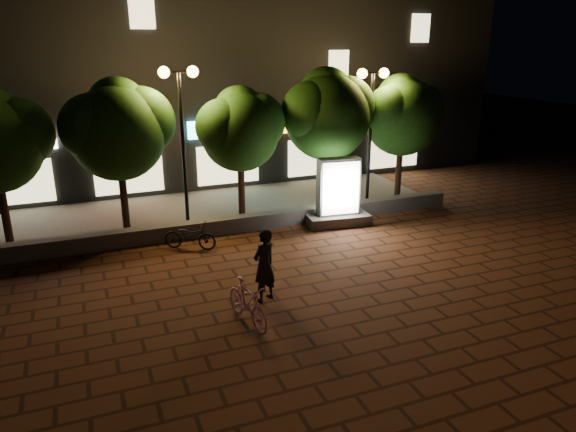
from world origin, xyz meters
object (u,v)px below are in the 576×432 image
tree_left (118,127)px  scooter_pink (247,303)px  rider (264,265)px  scooter_parked (190,236)px  tree_mid (241,126)px  tree_right (328,111)px  tree_far_right (403,113)px  street_lamp_left (181,106)px  street_lamp_right (372,101)px  ad_kiosk (338,198)px

tree_left → scooter_pink: tree_left is taller
rider → scooter_parked: (-1.00, 3.96, -0.50)m
scooter_pink → tree_mid: bearing=62.1°
tree_left → tree_right: tree_right is taller
tree_left → tree_mid: tree_left is taller
tree_far_right → street_lamp_left: (-8.55, -0.26, 0.66)m
tree_mid → street_lamp_right: street_lamp_right is taller
tree_mid → scooter_pink: tree_mid is taller
tree_far_right → scooter_parked: bearing=-164.6°
tree_left → rider: tree_left is taller
tree_left → street_lamp_right: bearing=-1.7°
scooter_parked → tree_right: bearing=-35.9°
tree_right → ad_kiosk: bearing=-104.9°
tree_far_right → scooter_pink: bearing=-139.7°
street_lamp_left → ad_kiosk: size_ratio=2.24×
tree_mid → tree_right: (3.31, 0.00, 0.35)m
tree_left → ad_kiosk: tree_left is taller
tree_right → tree_left: bearing=-180.0°
tree_right → scooter_parked: (-5.72, -2.46, -3.14)m
street_lamp_right → scooter_parked: bearing=-163.4°
tree_far_right → scooter_pink: (-8.64, -7.34, -2.86)m
street_lamp_right → tree_mid: bearing=177.0°
tree_left → rider: size_ratio=2.65×
scooter_pink → street_lamp_left: bearing=77.6°
ad_kiosk → scooter_parked: bearing=-175.5°
tree_left → scooter_parked: size_ratio=3.04×
street_lamp_right → scooter_pink: size_ratio=2.92×
tree_right → ad_kiosk: size_ratio=2.19×
rider → scooter_parked: rider is taller
tree_left → scooter_parked: (1.58, -2.46, -3.02)m
tree_far_right → rider: bearing=-141.0°
tree_mid → ad_kiosk: tree_mid is taller
tree_left → scooter_pink: bearing=-75.8°
scooter_pink → rider: 1.24m
street_lamp_right → rider: (-6.36, -6.16, -2.97)m
ad_kiosk → rider: (-4.17, -4.36, -0.01)m
tree_right → tree_far_right: bearing=-0.0°
tree_left → tree_far_right: size_ratio=1.03×
tree_mid → street_lamp_right: 5.00m
tree_mid → scooter_pink: (-2.14, -7.34, -2.70)m
street_lamp_left → street_lamp_right: 7.00m
street_lamp_right → scooter_parked: street_lamp_right is taller
tree_far_right → ad_kiosk: bearing=-151.2°
tree_left → street_lamp_right: street_lamp_right is taller
street_lamp_left → street_lamp_right: street_lamp_left is taller
tree_right → street_lamp_left: 5.38m
rider → street_lamp_right: bearing=-163.4°
tree_left → street_lamp_left: size_ratio=0.94×
ad_kiosk → tree_far_right: bearing=28.8°
tree_mid → street_lamp_left: street_lamp_left is taller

